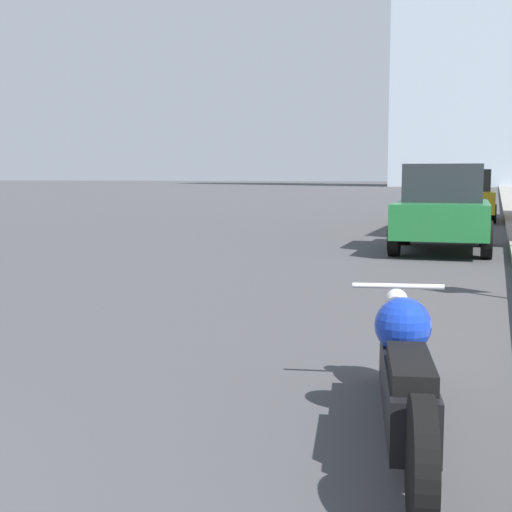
# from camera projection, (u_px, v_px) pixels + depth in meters

# --- Properties ---
(motorcycle) EXTENTS (0.77, 2.65, 0.78)m
(motorcycle) POSITION_uv_depth(u_px,v_px,m) (405.00, 374.00, 4.07)
(motorcycle) COLOR black
(motorcycle) RESTS_ON ground_plane
(parked_car_green) EXTENTS (1.94, 3.88, 1.73)m
(parked_car_green) POSITION_uv_depth(u_px,v_px,m) (443.00, 208.00, 14.21)
(parked_car_green) COLOR #1E6B33
(parked_car_green) RESTS_ON ground_plane
(parked_car_yellow) EXTENTS (1.97, 4.52, 1.72)m
(parked_car_yellow) POSITION_uv_depth(u_px,v_px,m) (466.00, 196.00, 24.11)
(parked_car_yellow) COLOR gold
(parked_car_yellow) RESTS_ON ground_plane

